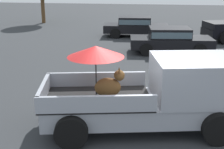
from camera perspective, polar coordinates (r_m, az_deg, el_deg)
ground_plane at (r=8.58m, az=5.05°, el=-9.52°), size 80.00×80.00×0.00m
pickup_truck_main at (r=8.25m, az=8.10°, el=-3.29°), size 5.32×3.07×2.24m
parked_sedan_near at (r=16.96m, az=10.60°, el=6.44°), size 4.48×2.36×1.33m
parked_sedan_far at (r=21.44m, az=4.31°, el=8.92°), size 4.41×2.21×1.33m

